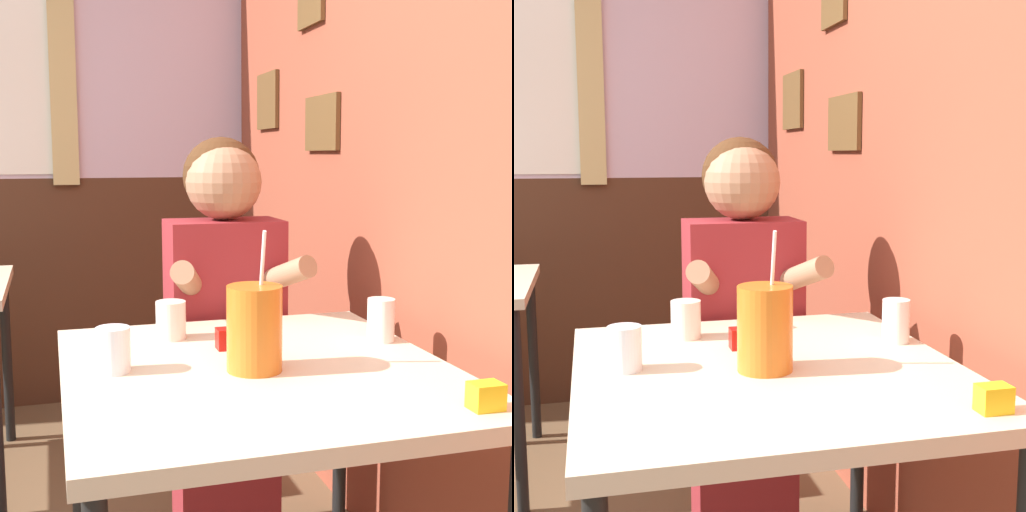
% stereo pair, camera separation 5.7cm
% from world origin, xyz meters
% --- Properties ---
extents(brick_wall_right, '(0.08, 4.44, 2.70)m').
position_xyz_m(brick_wall_right, '(1.20, 1.22, 1.35)').
color(brick_wall_right, brown).
rests_on(brick_wall_right, ground_plane).
extents(back_wall, '(5.33, 0.09, 2.70)m').
position_xyz_m(back_wall, '(-0.01, 2.47, 1.36)').
color(back_wall, silver).
rests_on(back_wall, ground_plane).
extents(main_table, '(0.84, 0.91, 0.75)m').
position_xyz_m(main_table, '(0.65, 0.39, 0.68)').
color(main_table, beige).
rests_on(main_table, ground_plane).
extents(person_seated, '(0.42, 0.42, 1.27)m').
position_xyz_m(person_seated, '(0.72, 0.99, 0.69)').
color(person_seated, maroon).
rests_on(person_seated, ground_plane).
extents(cocktail_pitcher, '(0.12, 0.12, 0.30)m').
position_xyz_m(cocktail_pitcher, '(0.63, 0.36, 0.84)').
color(cocktail_pitcher, '#C6661E').
rests_on(cocktail_pitcher, main_table).
extents(glass_near_pitcher, '(0.07, 0.07, 0.10)m').
position_xyz_m(glass_near_pitcher, '(0.34, 0.44, 0.80)').
color(glass_near_pitcher, silver).
rests_on(glass_near_pitcher, main_table).
extents(glass_center, '(0.07, 0.07, 0.11)m').
position_xyz_m(glass_center, '(1.01, 0.51, 0.80)').
color(glass_center, silver).
rests_on(glass_center, main_table).
extents(glass_far_side, '(0.08, 0.08, 0.10)m').
position_xyz_m(glass_far_side, '(0.51, 0.68, 0.80)').
color(glass_far_side, silver).
rests_on(glass_far_side, main_table).
extents(condiment_ketchup, '(0.06, 0.04, 0.05)m').
position_xyz_m(condiment_ketchup, '(0.62, 0.55, 0.78)').
color(condiment_ketchup, '#B7140F').
rests_on(condiment_ketchup, main_table).
extents(condiment_mustard, '(0.06, 0.04, 0.05)m').
position_xyz_m(condiment_mustard, '(0.98, 0.02, 0.78)').
color(condiment_mustard, yellow).
rests_on(condiment_mustard, main_table).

